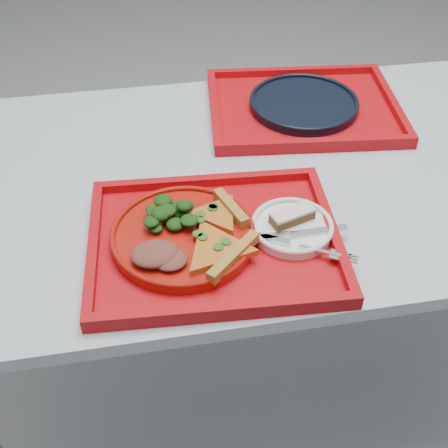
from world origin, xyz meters
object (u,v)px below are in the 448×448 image
at_px(tray_main, 214,243).
at_px(dessert_bar, 292,216).
at_px(tray_far, 303,109).
at_px(dinner_plate, 183,237).
at_px(navy_plate, 304,104).

height_order(tray_main, dessert_bar, dessert_bar).
distance_m(tray_far, dessert_bar, 0.43).
bearing_deg(dessert_bar, dinner_plate, 163.68).
xyz_separation_m(tray_main, tray_far, (0.29, 0.42, 0.00)).
distance_m(tray_far, navy_plate, 0.01).
xyz_separation_m(navy_plate, dessert_bar, (-0.14, -0.41, 0.02)).
distance_m(tray_main, dinner_plate, 0.06).
bearing_deg(tray_far, dinner_plate, -123.75).
bearing_deg(navy_plate, dinner_plate, -129.76).
relative_size(dinner_plate, navy_plate, 1.00).
bearing_deg(dessert_bar, tray_main, 168.05).
bearing_deg(tray_far, navy_plate, 6.02).
xyz_separation_m(tray_main, dessert_bar, (0.15, 0.01, 0.03)).
bearing_deg(navy_plate, tray_main, -124.27).
bearing_deg(tray_main, dinner_plate, 173.33).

